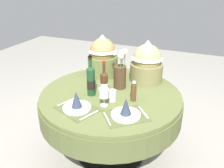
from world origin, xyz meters
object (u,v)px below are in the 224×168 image
at_px(wine_bottle_left, 104,83).
at_px(tumbler_near_right, 113,96).
at_px(gift_tub_back_right, 147,60).
at_px(wine_bottle_centre, 91,81).
at_px(gift_tub_back_left, 103,54).
at_px(place_setting_left, 77,104).
at_px(place_setting_right, 126,111).
at_px(pepper_mill, 134,92).
at_px(wine_glass_right, 104,93).
at_px(flower_vase, 120,72).
at_px(dining_table, 111,106).

height_order(wine_bottle_left, tumbler_near_right, wine_bottle_left).
xyz_separation_m(wine_bottle_left, gift_tub_back_right, (0.28, 0.45, 0.11)).
xyz_separation_m(wine_bottle_centre, gift_tub_back_left, (-0.10, 0.48, 0.09)).
distance_m(tumbler_near_right, gift_tub_back_left, 0.64).
relative_size(place_setting_left, gift_tub_back_right, 0.95).
xyz_separation_m(place_setting_right, pepper_mill, (-0.02, 0.26, 0.04)).
height_order(place_setting_left, wine_bottle_centre, wine_bottle_centre).
bearing_deg(gift_tub_back_left, pepper_mill, -41.28).
bearing_deg(place_setting_right, wine_glass_right, 160.03).
distance_m(wine_glass_right, pepper_mill, 0.28).
bearing_deg(wine_bottle_left, place_setting_left, -106.75).
height_order(place_setting_right, wine_bottle_left, wine_bottle_left).
bearing_deg(gift_tub_back_left, wine_bottle_left, -63.93).
xyz_separation_m(tumbler_near_right, gift_tub_back_left, (-0.33, 0.52, 0.19)).
distance_m(place_setting_right, wine_glass_right, 0.25).
relative_size(flower_vase, tumbler_near_right, 3.88).
bearing_deg(gift_tub_back_right, pepper_mill, -88.26).
distance_m(place_setting_left, flower_vase, 0.57).
bearing_deg(wine_bottle_left, place_setting_right, -41.66).
height_order(place_setting_right, tumbler_near_right, place_setting_right).
bearing_deg(place_setting_left, wine_glass_right, 36.30).
distance_m(wine_glass_right, gift_tub_back_right, 0.69).
bearing_deg(dining_table, wine_bottle_left, -139.48).
height_order(place_setting_right, gift_tub_back_right, gift_tub_back_right).
height_order(wine_bottle_left, pepper_mill, wine_bottle_left).
height_order(wine_bottle_centre, wine_glass_right, wine_bottle_centre).
bearing_deg(wine_glass_right, gift_tub_back_right, 73.58).
bearing_deg(gift_tub_back_right, flower_vase, -126.13).
bearing_deg(place_setting_left, dining_table, 68.40).
xyz_separation_m(place_setting_right, wine_bottle_centre, (-0.42, 0.22, 0.10)).
distance_m(gift_tub_back_left, gift_tub_back_right, 0.49).
distance_m(flower_vase, tumbler_near_right, 0.31).
bearing_deg(pepper_mill, gift_tub_back_right, 91.74).
bearing_deg(tumbler_near_right, wine_bottle_centre, 171.58).
bearing_deg(tumbler_near_right, wine_bottle_left, 142.85).
height_order(flower_vase, tumbler_near_right, flower_vase).
height_order(dining_table, pepper_mill, pepper_mill).
distance_m(flower_vase, wine_bottle_centre, 0.31).
bearing_deg(pepper_mill, wine_bottle_centre, -173.80).
bearing_deg(place_setting_right, flower_vase, 116.02).
height_order(place_setting_right, wine_bottle_centre, wine_bottle_centre).
height_order(flower_vase, wine_bottle_left, flower_vase).
distance_m(flower_vase, gift_tub_back_right, 0.33).
bearing_deg(wine_glass_right, place_setting_right, -19.97).
height_order(pepper_mill, gift_tub_back_left, gift_tub_back_left).
xyz_separation_m(flower_vase, tumbler_near_right, (0.04, -0.28, -0.11)).
bearing_deg(place_setting_right, wine_bottle_left, 138.34).
bearing_deg(gift_tub_back_right, dining_table, -119.19).
distance_m(wine_bottle_centre, tumbler_near_right, 0.25).
xyz_separation_m(wine_bottle_left, pepper_mill, (0.29, -0.02, -0.03)).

